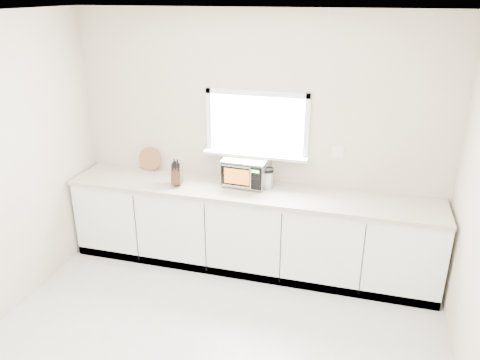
% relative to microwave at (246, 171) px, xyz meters
% --- Properties ---
extents(back_wall, '(4.00, 0.17, 2.70)m').
position_rel_microwave_xyz_m(back_wall, '(0.07, 0.17, 0.29)').
color(back_wall, beige).
rests_on(back_wall, ground).
extents(cabinets, '(3.92, 0.60, 0.88)m').
position_rel_microwave_xyz_m(cabinets, '(0.07, -0.13, -0.63)').
color(cabinets, white).
rests_on(cabinets, ground).
extents(countertop, '(3.92, 0.64, 0.04)m').
position_rel_microwave_xyz_m(countertop, '(0.07, -0.14, -0.17)').
color(countertop, '#BDB29C').
rests_on(countertop, cabinets).
extents(microwave, '(0.47, 0.40, 0.29)m').
position_rel_microwave_xyz_m(microwave, '(0.00, 0.00, 0.00)').
color(microwave, black).
rests_on(microwave, countertop).
extents(knife_block, '(0.14, 0.23, 0.30)m').
position_rel_microwave_xyz_m(knife_block, '(-0.70, -0.21, -0.02)').
color(knife_block, '#453018').
rests_on(knife_block, countertop).
extents(cutting_board, '(0.27, 0.07, 0.27)m').
position_rel_microwave_xyz_m(cutting_board, '(-1.17, 0.11, -0.02)').
color(cutting_board, olive).
rests_on(cutting_board, countertop).
extents(coffee_grinder, '(0.13, 0.13, 0.22)m').
position_rel_microwave_xyz_m(coffee_grinder, '(0.24, -0.03, -0.04)').
color(coffee_grinder, '#AFB2B7').
rests_on(coffee_grinder, countertop).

